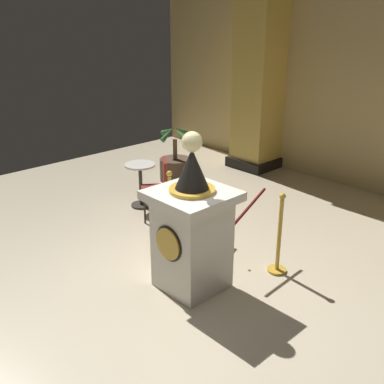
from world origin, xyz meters
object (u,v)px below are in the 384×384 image
(cafe_table, at_px, (141,180))
(cafe_chair_red, at_px, (159,184))
(stanchion_far, at_px, (170,215))
(potted_palm_left, at_px, (175,166))
(stanchion_near, at_px, (279,245))
(pedestal_clock, at_px, (192,230))

(cafe_table, height_order, cafe_chair_red, cafe_chair_red)
(stanchion_far, xyz_separation_m, potted_palm_left, (-1.79, 1.67, -0.07))
(cafe_chair_red, bearing_deg, cafe_table, 171.47)
(stanchion_far, distance_m, cafe_chair_red, 0.73)
(stanchion_near, relative_size, potted_palm_left, 0.96)
(pedestal_clock, distance_m, stanchion_far, 1.31)
(stanchion_near, bearing_deg, potted_palm_left, 159.15)
(stanchion_far, bearing_deg, pedestal_clock, -29.17)
(pedestal_clock, bearing_deg, cafe_table, 156.23)
(cafe_chair_red, bearing_deg, stanchion_far, -27.04)
(stanchion_far, relative_size, potted_palm_left, 0.93)
(potted_palm_left, distance_m, cafe_table, 1.39)
(stanchion_near, height_order, potted_palm_left, potted_palm_left)
(stanchion_far, bearing_deg, cafe_chair_red, 152.96)
(pedestal_clock, relative_size, cafe_table, 2.53)
(pedestal_clock, xyz_separation_m, stanchion_far, (-1.10, 0.61, -0.37))
(stanchion_far, height_order, potted_palm_left, potted_palm_left)
(pedestal_clock, xyz_separation_m, cafe_table, (-2.31, 1.02, -0.26))
(pedestal_clock, height_order, cafe_table, pedestal_clock)
(stanchion_near, relative_size, cafe_table, 1.42)
(stanchion_far, height_order, cafe_chair_red, stanchion_far)
(potted_palm_left, relative_size, cafe_table, 1.48)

